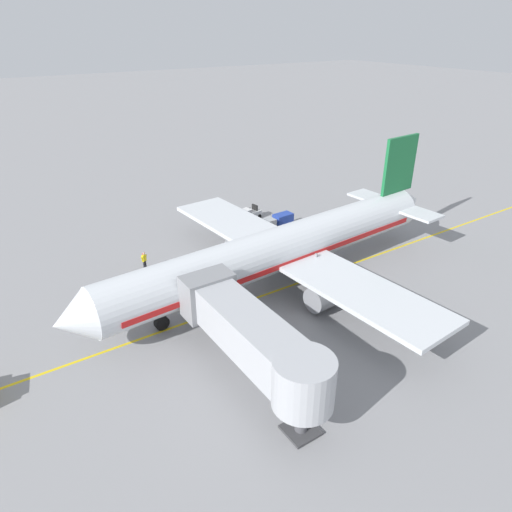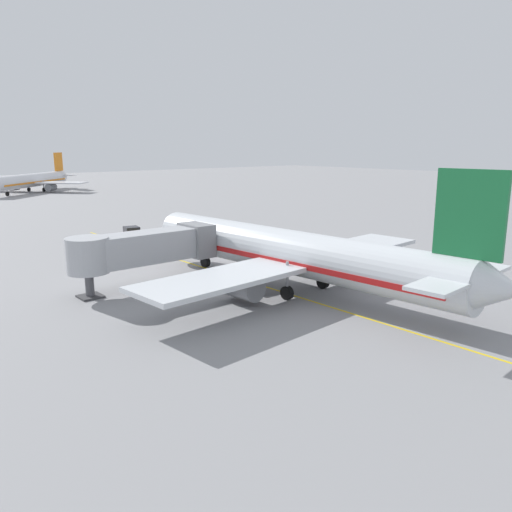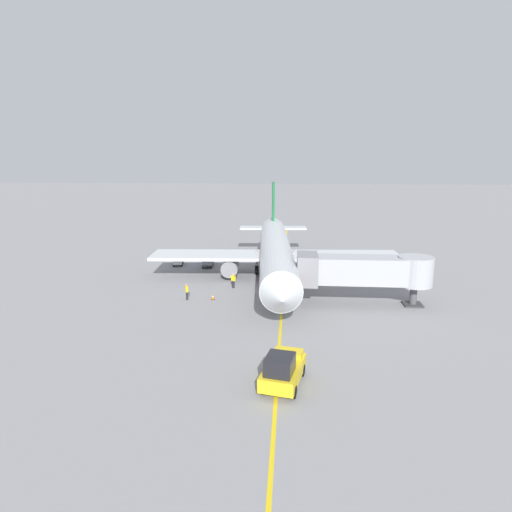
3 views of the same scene
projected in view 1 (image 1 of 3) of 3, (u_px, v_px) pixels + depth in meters
ground_plane at (296, 284)px, 39.66m from camera, size 400.00×400.00×0.00m
gate_lead_in_line at (296, 284)px, 39.66m from camera, size 0.24×80.00×0.01m
parked_airliner at (282, 249)px, 38.59m from camera, size 30.27×37.34×10.63m
jet_bridge at (251, 335)px, 27.45m from camera, size 13.10×3.50×4.98m
baggage_tug_lead at (250, 214)px, 52.35m from camera, size 1.69×2.68×1.62m
baggage_cart_front at (265, 226)px, 48.72m from camera, size 1.42×2.93×1.58m
baggage_cart_second_in_train at (283, 219)px, 50.27m from camera, size 1.42×2.93×1.58m
ground_crew_wing_walker at (144, 260)px, 41.62m from camera, size 0.39×0.69×1.69m
ground_crew_loader at (210, 265)px, 40.71m from camera, size 0.70×0.38×1.69m
safety_cone_nose_left at (159, 277)px, 40.09m from camera, size 0.36×0.36×0.59m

